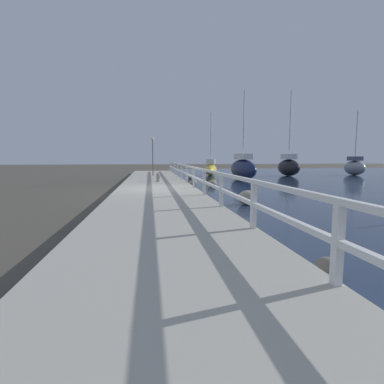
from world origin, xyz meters
TOP-DOWN VIEW (x-y plane):
  - ground_plane at (0.00, 0.00)m, footprint 120.00×120.00m
  - dock_walkway at (0.00, 0.00)m, footprint 3.64×36.00m
  - railing at (1.72, 0.00)m, footprint 0.10×32.50m
  - boulder_upstream at (3.15, -3.50)m, footprint 0.69×0.62m
  - boulder_water_edge at (2.81, 9.44)m, footprint 0.44×0.40m
  - boulder_near_dock at (2.18, -9.93)m, footprint 0.37×0.34m
  - boulder_downstream at (2.31, 4.18)m, footprint 0.46×0.41m
  - boulder_far_strip at (3.24, 3.10)m, footprint 0.53×0.47m
  - mooring_bollard at (0.17, 3.71)m, footprint 0.20×0.20m
  - dock_lamp at (-0.06, 9.47)m, footprint 0.24×0.24m
  - sailboat_black at (12.25, 12.12)m, footprint 1.32×3.52m
  - sailboat_gray at (18.91, 12.22)m, footprint 1.91×3.61m
  - sailboat_navy at (6.75, 8.40)m, footprint 1.33×4.73m
  - sailboat_yellow at (5.37, 13.85)m, footprint 2.11×4.39m

SIDE VIEW (x-z plane):
  - ground_plane at x=0.00m, z-range 0.00..0.00m
  - boulder_near_dock at x=2.18m, z-range 0.00..0.28m
  - dock_walkway at x=0.00m, z-range 0.00..0.28m
  - boulder_water_edge at x=2.81m, z-range 0.00..0.33m
  - boulder_downstream at x=2.31m, z-range 0.00..0.34m
  - boulder_far_strip at x=3.24m, z-range 0.00..0.39m
  - boulder_upstream at x=3.15m, z-range 0.00..0.52m
  - mooring_bollard at x=0.17m, z-range 0.28..0.81m
  - sailboat_yellow at x=5.37m, z-range -2.28..3.55m
  - sailboat_gray at x=18.91m, z-range -2.25..3.81m
  - sailboat_navy at x=6.75m, z-range -2.46..4.19m
  - sailboat_black at x=12.25m, z-range -2.93..4.67m
  - railing at x=1.72m, z-range 0.46..1.44m
  - dock_lamp at x=-0.06m, z-range 0.92..3.84m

